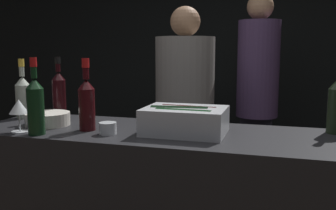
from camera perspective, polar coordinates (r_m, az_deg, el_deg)
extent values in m
cube|color=black|center=(4.11, 9.78, 8.17)|extent=(6.40, 0.06, 2.80)
cube|color=#B7BABF|center=(1.68, 2.61, -2.38)|extent=(0.36, 0.27, 0.12)
cylinder|color=#143319|center=(1.62, 2.29, -1.75)|extent=(0.25, 0.07, 0.07)
cylinder|color=black|center=(1.68, 1.70, -1.36)|extent=(0.26, 0.10, 0.07)
cylinder|color=#380F0F|center=(1.73, 3.18, -1.09)|extent=(0.26, 0.08, 0.06)
cylinder|color=silver|center=(1.96, -17.85, -2.03)|extent=(0.22, 0.22, 0.06)
cylinder|color=gray|center=(1.95, -17.89, -1.26)|extent=(0.18, 0.18, 0.01)
cylinder|color=silver|center=(1.85, -21.60, -3.78)|extent=(0.08, 0.08, 0.00)
cylinder|color=silver|center=(1.84, -21.67, -2.46)|extent=(0.01, 0.01, 0.08)
cone|color=silver|center=(1.83, -21.80, -0.20)|extent=(0.09, 0.09, 0.06)
cylinder|color=silver|center=(1.69, -9.15, -3.52)|extent=(0.08, 0.08, 0.05)
sphere|color=#F9D67F|center=(1.69, -9.15, -3.43)|extent=(0.03, 0.03, 0.03)
cylinder|color=black|center=(1.78, -12.25, -0.71)|extent=(0.08, 0.08, 0.19)
cone|color=black|center=(1.76, -12.37, 3.13)|extent=(0.08, 0.08, 0.05)
cylinder|color=black|center=(1.76, -12.44, 5.43)|extent=(0.03, 0.03, 0.10)
cylinder|color=maroon|center=(1.76, -12.47, 6.29)|extent=(0.03, 0.03, 0.04)
cylinder|color=#9EA899|center=(2.21, -21.17, 0.49)|extent=(0.08, 0.08, 0.18)
cone|color=#9EA899|center=(2.20, -21.33, 3.46)|extent=(0.08, 0.08, 0.05)
cylinder|color=#9EA899|center=(2.19, -21.43, 5.33)|extent=(0.03, 0.03, 0.10)
cylinder|color=gold|center=(2.19, -21.47, 6.01)|extent=(0.03, 0.03, 0.04)
cylinder|color=black|center=(2.11, -16.24, 0.80)|extent=(0.07, 0.07, 0.21)
cone|color=black|center=(2.10, -16.39, 4.28)|extent=(0.07, 0.07, 0.04)
cylinder|color=black|center=(2.09, -16.46, 5.95)|extent=(0.03, 0.03, 0.08)
cylinder|color=black|center=(2.09, -16.48, 6.55)|extent=(0.03, 0.03, 0.04)
cylinder|color=black|center=(1.75, -19.50, -0.97)|extent=(0.07, 0.07, 0.20)
cone|color=black|center=(1.74, -19.70, 3.11)|extent=(0.07, 0.07, 0.04)
cylinder|color=black|center=(1.73, -19.81, 5.35)|extent=(0.03, 0.03, 0.09)
cylinder|color=maroon|center=(1.73, -19.85, 6.17)|extent=(0.03, 0.03, 0.04)
cube|color=black|center=(3.28, 13.07, -9.11)|extent=(0.25, 0.19, 0.86)
cylinder|color=#473356|center=(3.14, 13.56, 5.34)|extent=(0.34, 0.34, 0.78)
sphere|color=tan|center=(3.15, 13.88, 14.34)|extent=(0.21, 0.21, 0.21)
cube|color=black|center=(2.84, 2.49, -12.56)|extent=(0.31, 0.23, 0.78)
cylinder|color=slate|center=(2.67, 2.59, 2.62)|extent=(0.42, 0.42, 0.72)
sphere|color=#997051|center=(2.66, 2.66, 12.60)|extent=(0.21, 0.21, 0.21)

